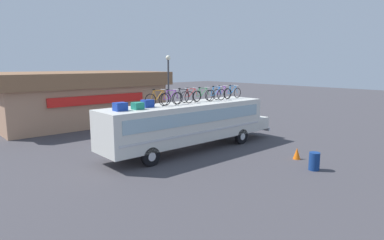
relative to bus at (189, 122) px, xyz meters
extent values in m
plane|color=#423F44|center=(-0.22, 0.00, -1.71)|extent=(120.00, 120.00, 0.00)
cube|color=silver|center=(-0.22, 0.00, 0.05)|extent=(11.00, 2.53, 2.20)
cube|color=silver|center=(5.87, 0.00, -0.64)|extent=(1.19, 2.33, 0.82)
cube|color=#99B7C6|center=(-0.22, -1.28, 0.49)|extent=(10.12, 0.04, 0.70)
cube|color=#99B7C6|center=(-0.22, 1.28, 0.49)|extent=(10.12, 0.04, 0.70)
cube|color=silver|center=(-0.22, -1.28, -0.39)|extent=(10.56, 0.03, 0.12)
cube|color=silver|center=(-0.22, 1.28, -0.39)|extent=(10.56, 0.03, 0.12)
cube|color=silver|center=(6.53, 0.00, -1.13)|extent=(0.16, 2.41, 0.24)
cylinder|color=black|center=(3.52, -1.13, -1.21)|extent=(1.00, 0.28, 1.00)
cylinder|color=silver|center=(3.52, -1.13, -1.21)|extent=(0.45, 0.30, 0.45)
cylinder|color=black|center=(3.52, 1.13, -1.21)|extent=(1.00, 0.28, 1.00)
cylinder|color=silver|center=(3.52, 1.13, -1.21)|extent=(0.45, 0.30, 0.45)
cylinder|color=black|center=(-3.63, -1.13, -1.21)|extent=(1.00, 0.28, 1.00)
cylinder|color=silver|center=(-3.63, -1.13, -1.21)|extent=(0.45, 0.30, 0.45)
cylinder|color=black|center=(-3.63, 1.13, -1.21)|extent=(1.00, 0.28, 1.00)
cylinder|color=silver|center=(-3.63, 1.13, -1.21)|extent=(0.45, 0.30, 0.45)
cube|color=#193899|center=(-4.70, -0.09, 1.36)|extent=(0.61, 0.53, 0.42)
cube|color=#1E7F66|center=(-3.76, -0.23, 1.33)|extent=(0.52, 0.52, 0.36)
cube|color=#193899|center=(-2.90, 0.15, 1.35)|extent=(0.59, 0.48, 0.41)
torus|color=black|center=(-2.75, 0.08, 1.52)|extent=(0.74, 0.04, 0.74)
torus|color=black|center=(-1.70, 0.08, 1.52)|extent=(0.74, 0.04, 0.74)
cylinder|color=orange|center=(-2.43, 0.08, 1.79)|extent=(0.20, 0.04, 0.53)
cylinder|color=orange|center=(-2.12, 0.08, 1.78)|extent=(0.49, 0.04, 0.51)
cylinder|color=orange|center=(-2.20, 0.08, 2.04)|extent=(0.64, 0.04, 0.07)
cylinder|color=orange|center=(-2.55, 0.08, 1.53)|extent=(0.40, 0.03, 0.05)
cylinder|color=orange|center=(-2.64, 0.08, 1.78)|extent=(0.26, 0.03, 0.55)
cylinder|color=orange|center=(-1.79, 0.08, 1.77)|extent=(0.22, 0.03, 0.51)
cylinder|color=silver|center=(-1.89, 0.08, 2.07)|extent=(0.03, 0.44, 0.03)
ellipsoid|color=black|center=(-2.52, 0.08, 2.09)|extent=(0.20, 0.08, 0.06)
torus|color=black|center=(-1.85, 0.08, 1.50)|extent=(0.70, 0.04, 0.70)
torus|color=black|center=(-0.82, 0.08, 1.50)|extent=(0.70, 0.04, 0.70)
cylinder|color=purple|center=(-1.54, 0.08, 1.76)|extent=(0.20, 0.04, 0.50)
cylinder|color=purple|center=(-1.23, 0.08, 1.75)|extent=(0.48, 0.04, 0.48)
cylinder|color=purple|center=(-1.32, 0.08, 1.99)|extent=(0.62, 0.04, 0.07)
cylinder|color=purple|center=(-1.65, 0.08, 1.51)|extent=(0.39, 0.03, 0.05)
cylinder|color=purple|center=(-1.74, 0.08, 1.75)|extent=(0.25, 0.03, 0.52)
cylinder|color=purple|center=(-0.92, 0.08, 1.74)|extent=(0.21, 0.03, 0.49)
cylinder|color=silver|center=(-1.01, 0.08, 2.02)|extent=(0.03, 0.44, 0.03)
ellipsoid|color=black|center=(-1.62, 0.08, 2.05)|extent=(0.20, 0.08, 0.06)
torus|color=black|center=(-0.92, 0.08, 1.51)|extent=(0.71, 0.04, 0.71)
torus|color=black|center=(0.05, 0.08, 1.51)|extent=(0.71, 0.04, 0.71)
cylinder|color=black|center=(-0.63, 0.08, 1.77)|extent=(0.19, 0.04, 0.51)
cylinder|color=black|center=(-0.34, 0.08, 1.76)|extent=(0.46, 0.04, 0.49)
cylinder|color=black|center=(-0.42, 0.08, 2.01)|extent=(0.59, 0.04, 0.07)
cylinder|color=black|center=(-0.74, 0.08, 1.52)|extent=(0.37, 0.03, 0.05)
cylinder|color=black|center=(-0.82, 0.08, 1.76)|extent=(0.24, 0.03, 0.53)
cylinder|color=black|center=(-0.04, 0.08, 1.75)|extent=(0.21, 0.03, 0.50)
cylinder|color=silver|center=(-0.13, 0.08, 2.04)|extent=(0.03, 0.44, 0.03)
ellipsoid|color=black|center=(-0.71, 0.08, 2.06)|extent=(0.20, 0.08, 0.06)
torus|color=black|center=(-0.01, 0.44, 1.49)|extent=(0.68, 0.04, 0.68)
torus|color=black|center=(1.04, 0.44, 1.49)|extent=(0.68, 0.04, 0.68)
cylinder|color=red|center=(0.30, 0.44, 1.75)|extent=(0.20, 0.04, 0.49)
cylinder|color=red|center=(0.62, 0.44, 1.73)|extent=(0.49, 0.04, 0.47)
cylinder|color=red|center=(0.54, 0.44, 1.97)|extent=(0.63, 0.04, 0.07)
cylinder|color=red|center=(0.19, 0.44, 1.50)|extent=(0.40, 0.03, 0.05)
cylinder|color=red|center=(0.11, 0.44, 1.74)|extent=(0.26, 0.03, 0.51)
cylinder|color=red|center=(0.94, 0.44, 1.72)|extent=(0.22, 0.03, 0.48)
cylinder|color=silver|center=(0.85, 0.44, 2.01)|extent=(0.03, 0.44, 0.03)
ellipsoid|color=black|center=(0.22, 0.44, 2.03)|extent=(0.20, 0.08, 0.06)
torus|color=black|center=(0.83, 0.28, 1.49)|extent=(0.69, 0.04, 0.69)
torus|color=black|center=(1.90, 0.28, 1.49)|extent=(0.69, 0.04, 0.69)
cylinder|color=green|center=(1.15, 0.28, 1.75)|extent=(0.21, 0.04, 0.49)
cylinder|color=green|center=(1.47, 0.28, 1.74)|extent=(0.50, 0.04, 0.47)
cylinder|color=green|center=(1.39, 0.28, 1.98)|extent=(0.65, 0.04, 0.07)
cylinder|color=green|center=(1.03, 0.28, 1.50)|extent=(0.41, 0.03, 0.05)
cylinder|color=green|center=(0.95, 0.28, 1.74)|extent=(0.26, 0.03, 0.51)
cylinder|color=green|center=(1.80, 0.28, 1.73)|extent=(0.22, 0.03, 0.48)
cylinder|color=silver|center=(1.71, 0.28, 2.01)|extent=(0.03, 0.44, 0.03)
ellipsoid|color=black|center=(1.06, 0.28, 2.03)|extent=(0.20, 0.08, 0.06)
torus|color=black|center=(1.73, -0.05, 1.51)|extent=(0.73, 0.04, 0.73)
torus|color=black|center=(2.70, -0.05, 1.51)|extent=(0.73, 0.04, 0.73)
cylinder|color=#197FDB|center=(2.02, -0.05, 1.79)|extent=(0.19, 0.04, 0.52)
cylinder|color=#197FDB|center=(2.31, -0.05, 1.77)|extent=(0.46, 0.04, 0.50)
cylinder|color=#197FDB|center=(2.23, -0.05, 2.03)|extent=(0.59, 0.04, 0.07)
cylinder|color=#197FDB|center=(1.91, -0.05, 1.52)|extent=(0.37, 0.03, 0.05)
cylinder|color=#197FDB|center=(1.83, -0.05, 1.78)|extent=(0.24, 0.03, 0.54)
cylinder|color=#197FDB|center=(2.62, -0.05, 1.76)|extent=(0.21, 0.03, 0.51)
cylinder|color=silver|center=(2.53, -0.05, 2.06)|extent=(0.03, 0.44, 0.03)
ellipsoid|color=black|center=(1.94, -0.05, 2.09)|extent=(0.20, 0.08, 0.06)
torus|color=black|center=(2.66, 0.32, 1.50)|extent=(0.71, 0.04, 0.71)
torus|color=black|center=(3.66, 0.32, 1.50)|extent=(0.71, 0.04, 0.71)
cylinder|color=purple|center=(2.96, 0.32, 1.77)|extent=(0.19, 0.04, 0.51)
cylinder|color=purple|center=(3.26, 0.32, 1.75)|extent=(0.47, 0.04, 0.49)
cylinder|color=purple|center=(3.18, 0.32, 2.00)|extent=(0.60, 0.04, 0.07)
cylinder|color=purple|center=(2.85, 0.32, 1.51)|extent=(0.38, 0.03, 0.05)
cylinder|color=purple|center=(2.77, 0.32, 1.76)|extent=(0.25, 0.03, 0.53)
cylinder|color=purple|center=(3.57, 0.32, 1.74)|extent=(0.21, 0.03, 0.49)
cylinder|color=silver|center=(3.48, 0.32, 2.03)|extent=(0.03, 0.44, 0.03)
ellipsoid|color=black|center=(2.88, 0.32, 2.06)|extent=(0.20, 0.08, 0.06)
torus|color=black|center=(3.63, 0.21, 1.50)|extent=(0.71, 0.04, 0.71)
torus|color=black|center=(4.60, 0.21, 1.50)|extent=(0.71, 0.04, 0.71)
cylinder|color=#197FDB|center=(3.92, 0.21, 1.77)|extent=(0.19, 0.04, 0.50)
cylinder|color=#197FDB|center=(4.21, 0.21, 1.75)|extent=(0.45, 0.04, 0.49)
cylinder|color=#197FDB|center=(4.13, 0.21, 2.00)|extent=(0.59, 0.04, 0.07)
cylinder|color=#197FDB|center=(3.81, 0.21, 1.51)|extent=(0.37, 0.03, 0.05)
cylinder|color=#197FDB|center=(3.73, 0.21, 1.76)|extent=(0.24, 0.03, 0.52)
cylinder|color=#197FDB|center=(4.51, 0.21, 1.74)|extent=(0.21, 0.03, 0.49)
cylinder|color=silver|center=(4.42, 0.21, 2.03)|extent=(0.03, 0.44, 0.03)
ellipsoid|color=black|center=(3.84, 0.21, 2.06)|extent=(0.20, 0.08, 0.06)
cube|color=tan|center=(-1.05, 14.69, -0.06)|extent=(13.50, 9.48, 3.30)
cube|color=brown|center=(-1.05, 14.69, 2.18)|extent=(14.58, 10.24, 1.18)
cube|color=red|center=(-1.05, 9.85, 0.67)|extent=(8.10, 0.16, 0.70)
cylinder|color=navy|center=(2.04, -7.03, -1.26)|extent=(0.52, 0.52, 0.89)
cone|color=orange|center=(3.11, -5.45, -1.39)|extent=(0.40, 0.40, 0.64)
cylinder|color=#38383D|center=(3.43, 6.54, 1.08)|extent=(0.14, 0.14, 5.58)
sphere|color=#F2EDCC|center=(3.43, 6.54, 3.98)|extent=(0.38, 0.38, 0.38)
camera|label=1|loc=(-12.73, -14.63, 3.45)|focal=30.48mm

